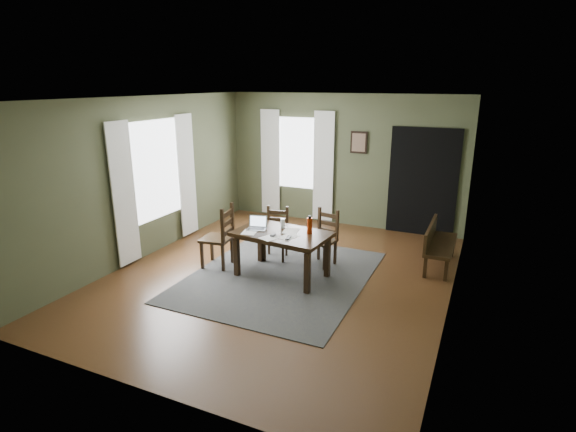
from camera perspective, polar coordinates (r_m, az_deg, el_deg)
The scene contains 25 objects.
ground at distance 7.09m, azimuth -1.01°, elevation -7.66°, with size 5.00×6.00×0.01m.
room_shell at distance 6.55m, azimuth -1.09°, elevation 6.89°, with size 5.02×6.02×2.71m.
rug at distance 7.08m, azimuth -1.01°, elevation -7.58°, with size 2.60×3.20×0.01m.
dining_table at distance 6.84m, azimuth -0.78°, elevation -2.79°, with size 1.50×0.99×0.71m.
chair_end at distance 7.34m, azimuth -8.67°, elevation -2.67°, with size 0.51×0.51×1.04m.
chair_back_left at distance 7.64m, azimuth -1.49°, elevation -2.28°, with size 0.46×0.46×0.88m.
chair_back_right at distance 7.38m, azimuth 4.53°, elevation -2.86°, with size 0.48×0.48×0.92m.
bench at distance 7.69m, azimuth 18.41°, elevation -3.10°, with size 0.41×1.26×0.71m.
laptop at distance 6.99m, azimuth -3.92°, elevation -1.20°, with size 0.33×0.29×0.20m.
computer_mouse at distance 6.65m, azimuth -1.93°, elevation -2.43°, with size 0.06×0.10×0.03m, color #3F3F42.
tv_remote at distance 6.56m, azimuth 0.03°, elevation -2.78°, with size 0.05×0.18×0.02m, color black.
drinking_glass at distance 6.98m, azimuth -0.66°, elevation -0.95°, with size 0.07×0.07×0.15m, color silver.
water_bottle at distance 6.73m, azimuth 2.76°, elevation -1.20°, with size 0.09×0.09×0.28m.
paper_a at distance 6.85m, azimuth -4.91°, elevation -2.05°, with size 0.21×0.27×0.00m, color white.
paper_b at distance 6.61m, azimuth 0.03°, elevation -2.67°, with size 0.21×0.28×0.00m, color white.
paper_c at distance 6.88m, azimuth 0.35°, elevation -1.90°, with size 0.22×0.29×0.00m, color white.
paper_e at distance 6.59m, azimuth -2.28°, elevation -2.75°, with size 0.22×0.28×0.00m, color white.
window_left at distance 8.12m, azimuth -16.47°, elevation 5.61°, with size 0.01×1.30×1.70m.
window_back at distance 9.69m, azimuth 1.13°, elevation 7.99°, with size 1.00×0.01×1.50m.
curtain_left_near at distance 7.57m, azimuth -20.13°, elevation 2.54°, with size 0.03×0.48×2.30m.
curtain_left_far at distance 8.78m, azimuth -12.73°, elevation 5.01°, with size 0.03×0.48×2.30m.
curtain_back_left at distance 9.96m, azimuth -2.25°, elevation 6.76°, with size 0.44×0.03×2.30m.
curtain_back_right at distance 9.48m, azimuth 4.51°, elevation 6.21°, with size 0.44×0.03×2.30m.
framed_picture at distance 9.20m, azimuth 8.98°, elevation 9.21°, with size 0.34×0.03×0.44m.
doorway_back at distance 9.07m, azimuth 16.73°, elevation 4.10°, with size 1.30×0.03×2.10m.
Camera 1 is at (2.77, -5.83, 2.92)m, focal length 28.00 mm.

